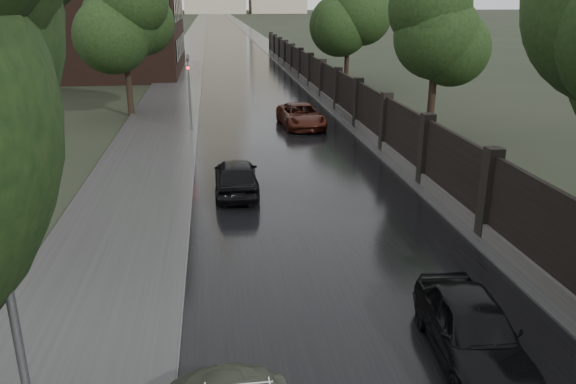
{
  "coord_description": "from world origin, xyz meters",
  "views": [
    {
      "loc": [
        -3.12,
        -4.25,
        6.59
      ],
      "look_at": [
        -1.15,
        10.46,
        1.5
      ],
      "focal_mm": 35.0,
      "sensor_mm": 36.0,
      "label": 1
    }
  ],
  "objects": [
    {
      "name": "road",
      "position": [
        0.0,
        190.0,
        0.01
      ],
      "size": [
        8.0,
        420.0,
        0.02
      ],
      "primitive_type": "cube",
      "color": "black",
      "rests_on": "ground"
    },
    {
      "name": "sidewalk_left",
      "position": [
        -6.0,
        190.0,
        0.08
      ],
      "size": [
        4.0,
        420.0,
        0.16
      ],
      "primitive_type": "cube",
      "color": "#2D2D2D",
      "rests_on": "ground"
    },
    {
      "name": "verge_right",
      "position": [
        5.5,
        190.0,
        0.04
      ],
      "size": [
        3.0,
        420.0,
        0.08
      ],
      "primitive_type": "cube",
      "color": "#2D2D2D",
      "rests_on": "ground"
    },
    {
      "name": "fence_right",
      "position": [
        4.6,
        32.01,
        1.01
      ],
      "size": [
        0.45,
        75.72,
        2.7
      ],
      "color": "#383533",
      "rests_on": "ground"
    },
    {
      "name": "tree_left_far",
      "position": [
        -8.0,
        30.0,
        5.24
      ],
      "size": [
        4.25,
        4.25,
        7.39
      ],
      "color": "black",
      "rests_on": "ground"
    },
    {
      "name": "tree_right_b",
      "position": [
        7.5,
        22.0,
        4.95
      ],
      "size": [
        4.08,
        4.08,
        7.01
      ],
      "color": "black",
      "rests_on": "ground"
    },
    {
      "name": "tree_right_c",
      "position": [
        7.5,
        40.0,
        4.95
      ],
      "size": [
        4.08,
        4.08,
        7.01
      ],
      "color": "black",
      "rests_on": "ground"
    },
    {
      "name": "lamp_post",
      "position": [
        -5.4,
        1.5,
        2.67
      ],
      "size": [
        0.25,
        0.12,
        5.11
      ],
      "color": "#59595E",
      "rests_on": "ground"
    },
    {
      "name": "traffic_light",
      "position": [
        -4.3,
        24.99,
        2.4
      ],
      "size": [
        0.16,
        0.32,
        4.0
      ],
      "color": "#59595E",
      "rests_on": "ground"
    },
    {
      "name": "hatchback_left",
      "position": [
        -2.41,
        14.9,
        0.65
      ],
      "size": [
        1.58,
        3.83,
        1.3
      ],
      "primitive_type": "imported",
      "rotation": [
        0.0,
        0.0,
        3.13
      ],
      "color": "black",
      "rests_on": "ground"
    },
    {
      "name": "car_right_near",
      "position": [
        1.6,
        4.48,
        0.64
      ],
      "size": [
        1.84,
        3.9,
        1.29
      ],
      "primitive_type": "imported",
      "rotation": [
        0.0,
        0.0,
        -0.08
      ],
      "color": "black",
      "rests_on": "ground"
    },
    {
      "name": "car_right_far",
      "position": [
        1.6,
        25.57,
        0.63
      ],
      "size": [
        2.39,
        4.68,
        1.26
      ],
      "primitive_type": "imported",
      "rotation": [
        0.0,
        0.0,
        0.06
      ],
      "color": "#33120B",
      "rests_on": "ground"
    }
  ]
}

